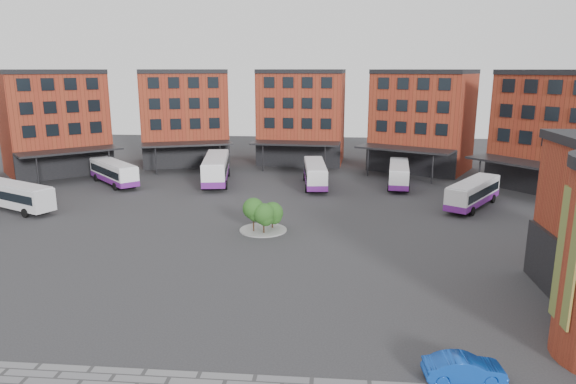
# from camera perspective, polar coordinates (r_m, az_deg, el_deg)

# --- Properties ---
(ground) EXTENTS (160.00, 160.00, 0.00)m
(ground) POSITION_cam_1_polar(r_m,az_deg,el_deg) (37.32, -8.41, -9.80)
(ground) COLOR #28282B
(ground) RESTS_ON ground
(main_building) EXTENTS (94.14, 42.48, 14.60)m
(main_building) POSITION_cam_1_polar(r_m,az_deg,el_deg) (73.10, -5.33, 7.62)
(main_building) COLOR maroon
(main_building) RESTS_ON ground
(tree_island) EXTENTS (4.40, 4.40, 3.26)m
(tree_island) POSITION_cam_1_polar(r_m,az_deg,el_deg) (47.22, -2.69, -2.48)
(tree_island) COLOR gray
(tree_island) RESTS_ON ground
(bus_a) EXTENTS (10.36, 6.66, 2.93)m
(bus_a) POSITION_cam_1_polar(r_m,az_deg,el_deg) (61.46, -28.05, -0.24)
(bus_a) COLOR silver
(bus_a) RESTS_ON ground
(bus_b) EXTENTS (9.20, 9.37, 3.01)m
(bus_b) POSITION_cam_1_polar(r_m,az_deg,el_deg) (70.27, -18.81, 2.10)
(bus_b) COLOR white
(bus_b) RESTS_ON ground
(bus_c) EXTENTS (4.87, 12.86, 3.54)m
(bus_c) POSITION_cam_1_polar(r_m,az_deg,el_deg) (68.14, -7.99, 2.60)
(bus_c) COLOR white
(bus_c) RESTS_ON ground
(bus_d) EXTENTS (3.48, 11.00, 3.05)m
(bus_d) POSITION_cam_1_polar(r_m,az_deg,el_deg) (65.66, 3.03, 2.07)
(bus_d) COLOR silver
(bus_d) RESTS_ON ground
(bus_e) EXTENTS (3.56, 10.56, 2.92)m
(bus_e) POSITION_cam_1_polar(r_m,az_deg,el_deg) (67.23, 12.20, 1.99)
(bus_e) COLOR white
(bus_e) RESTS_ON ground
(bus_f) EXTENTS (7.79, 10.04, 2.95)m
(bus_f) POSITION_cam_1_polar(r_m,az_deg,el_deg) (59.05, 19.88, -0.09)
(bus_f) COLOR white
(bus_f) RESTS_ON ground
(blue_car) EXTENTS (3.97, 1.66, 1.28)m
(blue_car) POSITION_cam_1_polar(r_m,az_deg,el_deg) (27.50, 18.96, -18.02)
(blue_car) COLOR #0C3BA2
(blue_car) RESTS_ON ground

